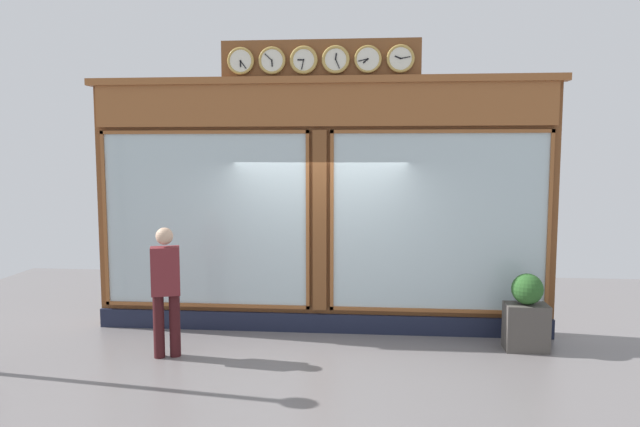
{
  "coord_description": "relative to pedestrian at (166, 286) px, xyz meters",
  "views": [
    {
      "loc": [
        -0.74,
        8.33,
        2.62
      ],
      "look_at": [
        0.0,
        0.0,
        1.76
      ],
      "focal_mm": 32.65,
      "sensor_mm": 36.0,
      "label": 1
    }
  ],
  "objects": [
    {
      "name": "ground_plane",
      "position": [
        -1.88,
        1.58,
        -0.93
      ],
      "size": [
        14.0,
        14.0,
        0.0
      ],
      "primitive_type": "plane",
      "color": "slate"
    },
    {
      "name": "planter_box",
      "position": [
        -4.69,
        -0.68,
        -0.62
      ],
      "size": [
        0.56,
        0.36,
        0.63
      ],
      "primitive_type": "cube",
      "color": "#4C4742",
      "rests_on": "ground_plane"
    },
    {
      "name": "shop_facade",
      "position": [
        -1.88,
        -1.35,
        0.96
      ],
      "size": [
        6.82,
        0.42,
        4.22
      ],
      "color": "brown",
      "rests_on": "ground_plane"
    },
    {
      "name": "planter_shrub",
      "position": [
        -4.69,
        -0.68,
        -0.1
      ],
      "size": [
        0.41,
        0.41,
        0.41
      ],
      "primitive_type": "sphere",
      "color": "#285623",
      "rests_on": "planter_box"
    },
    {
      "name": "pedestrian",
      "position": [
        0.0,
        0.0,
        0.0
      ],
      "size": [
        0.41,
        0.33,
        1.69
      ],
      "color": "#3A1316",
      "rests_on": "ground_plane"
    }
  ]
}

